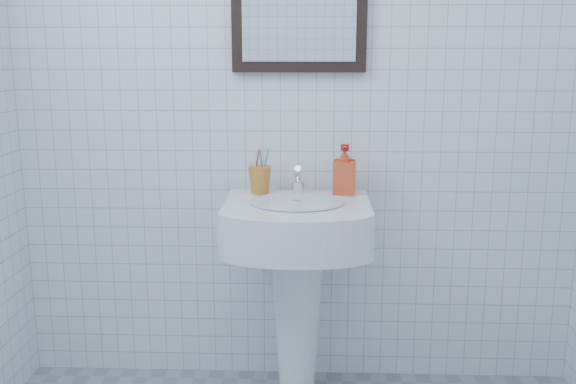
{
  "coord_description": "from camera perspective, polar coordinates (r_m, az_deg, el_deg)",
  "views": [
    {
      "loc": [
        0.06,
        -1.27,
        1.32
      ],
      "look_at": [
        -0.03,
        0.86,
        0.85
      ],
      "focal_mm": 40.0,
      "sensor_mm": 36.0,
      "label": 1
    }
  ],
  "objects": [
    {
      "name": "washbasin",
      "position": [
        2.38,
        0.81,
        -6.71
      ],
      "size": [
        0.52,
        0.38,
        0.8
      ],
      "color": "white",
      "rests_on": "ground"
    },
    {
      "name": "wall_back",
      "position": [
        2.47,
        0.93,
        10.83
      ],
      "size": [
        2.2,
        0.02,
        2.5
      ],
      "primitive_type": "cube",
      "color": "white",
      "rests_on": "ground"
    },
    {
      "name": "toothbrush_cup",
      "position": [
        2.41,
        -2.52,
        1.08
      ],
      "size": [
        0.1,
        0.1,
        0.1
      ],
      "primitive_type": null,
      "rotation": [
        0.0,
        0.0,
        -0.16
      ],
      "color": "orange",
      "rests_on": "washbasin"
    },
    {
      "name": "faucet",
      "position": [
        2.39,
        0.89,
        0.9
      ],
      "size": [
        0.05,
        0.1,
        0.12
      ],
      "color": "silver",
      "rests_on": "washbasin"
    },
    {
      "name": "soap_dispenser",
      "position": [
        2.4,
        5.04,
        2.03
      ],
      "size": [
        0.09,
        0.09,
        0.18
      ],
      "primitive_type": "imported",
      "rotation": [
        0.0,
        0.0,
        -0.08
      ],
      "color": "red",
      "rests_on": "washbasin"
    }
  ]
}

